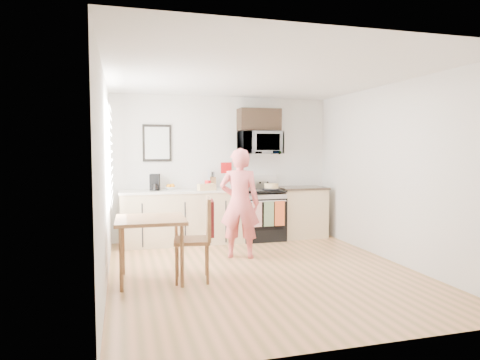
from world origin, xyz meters
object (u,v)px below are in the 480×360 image
object	(u,v)px
range	(261,215)
person	(240,203)
chair	(204,227)
dining_table	(151,225)
cake	(271,186)
microwave	(260,143)

from	to	relation	value
range	person	xyz separation A→B (m)	(-0.73, -1.16, 0.39)
chair	dining_table	bearing A→B (deg)	176.24
cake	dining_table	bearing A→B (deg)	-140.33
dining_table	chair	size ratio (longest dim) A/B	0.81
chair	range	bearing A→B (deg)	64.11
microwave	dining_table	world-z (taller)	microwave
range	microwave	bearing A→B (deg)	90.06
range	cake	world-z (taller)	range
microwave	chair	bearing A→B (deg)	-123.25
dining_table	cake	xyz separation A→B (m)	(2.25, 1.87, 0.27)
range	cake	size ratio (longest dim) A/B	3.70
range	dining_table	xyz separation A→B (m)	(-2.10, -1.99, 0.26)
dining_table	chair	bearing A→B (deg)	-12.39
range	person	size ratio (longest dim) A/B	0.70
dining_table	cake	world-z (taller)	cake
person	chair	size ratio (longest dim) A/B	1.59
range	person	distance (m)	1.43
person	cake	distance (m)	1.37
chair	cake	bearing A→B (deg)	59.91
range	dining_table	bearing A→B (deg)	-136.66
microwave	cake	distance (m)	0.83
dining_table	microwave	bearing A→B (deg)	44.81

